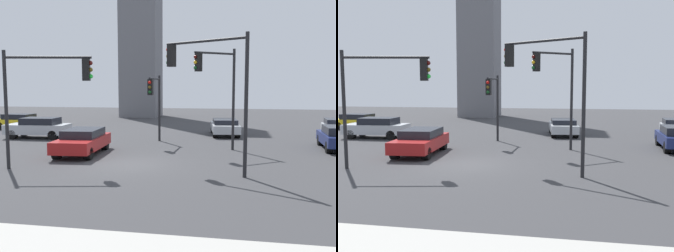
{
  "view_description": "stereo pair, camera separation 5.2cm",
  "coord_description": "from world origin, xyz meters",
  "views": [
    {
      "loc": [
        5.23,
        -17.38,
        3.77
      ],
      "look_at": [
        1.58,
        2.53,
        1.65
      ],
      "focal_mm": 40.07,
      "sensor_mm": 36.0,
      "label": 1
    },
    {
      "loc": [
        5.28,
        -17.37,
        3.77
      ],
      "look_at": [
        1.58,
        2.53,
        1.65
      ],
      "focal_mm": 40.07,
      "sensor_mm": 36.0,
      "label": 2
    }
  ],
  "objects": [
    {
      "name": "ground_plane",
      "position": [
        0.0,
        0.0,
        0.0
      ],
      "size": [
        96.42,
        96.42,
        0.0
      ],
      "primitive_type": "plane",
      "color": "#38383A"
    },
    {
      "name": "traffic_light_0",
      "position": [
        4.01,
        -0.84,
        4.3
      ],
      "size": [
        3.78,
        2.12,
        5.98
      ],
      "rotation": [
        0.0,
        0.0,
        2.65
      ],
      "color": "black",
      "rests_on": "ground_plane"
    },
    {
      "name": "traffic_light_1",
      "position": [
        -0.09,
        6.84,
        3.21
      ],
      "size": [
        0.33,
        2.73,
        4.55
      ],
      "rotation": [
        0.0,
        0.0,
        -1.61
      ],
      "color": "black",
      "rests_on": "ground_plane"
    },
    {
      "name": "traffic_light_2",
      "position": [
        4.13,
        4.49,
        4.17
      ],
      "size": [
        2.29,
        1.8,
        5.99
      ],
      "rotation": [
        0.0,
        0.0,
        -2.49
      ],
      "color": "black",
      "rests_on": "ground_plane"
    },
    {
      "name": "traffic_light_3",
      "position": [
        -3.34,
        -1.57,
        3.85
      ],
      "size": [
        3.98,
        0.99,
        5.42
      ],
      "rotation": [
        0.0,
        0.0,
        0.2
      ],
      "color": "black",
      "rests_on": "ground_plane"
    },
    {
      "name": "car_0",
      "position": [
        -13.67,
        12.9,
        0.75
      ],
      "size": [
        4.55,
        2.11,
        1.38
      ],
      "rotation": [
        0.0,
        0.0,
        -0.04
      ],
      "color": "yellow",
      "rests_on": "ground_plane"
    },
    {
      "name": "car_3",
      "position": [
        -3.25,
        2.28,
        0.75
      ],
      "size": [
        2.41,
        4.84,
        1.41
      ],
      "rotation": [
        0.0,
        0.0,
        -1.49
      ],
      "color": "maroon",
      "rests_on": "ground_plane"
    },
    {
      "name": "car_4",
      "position": [
        -9.13,
        7.93,
        0.8
      ],
      "size": [
        4.62,
        2.29,
        1.52
      ],
      "rotation": [
        0.0,
        0.0,
        3.2
      ],
      "color": "#ADB2B7",
      "rests_on": "ground_plane"
    },
    {
      "name": "car_5",
      "position": [
        4.36,
        12.01,
        0.7
      ],
      "size": [
        2.5,
        4.74,
        1.28
      ],
      "rotation": [
        0.0,
        0.0,
        1.69
      ],
      "color": "#ADB2B7",
      "rests_on": "ground_plane"
    },
    {
      "name": "skyline_tower",
      "position": [
        -6.75,
        29.2,
        14.28
      ],
      "size": [
        4.62,
        4.62,
        28.56
      ],
      "primitive_type": "cube",
      "color": "slate",
      "rests_on": "ground_plane"
    }
  ]
}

